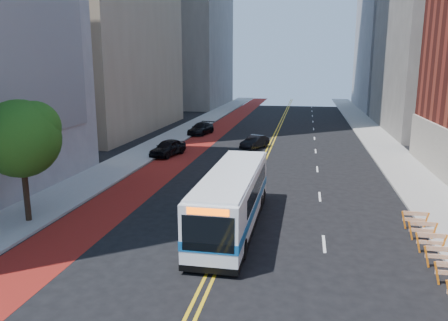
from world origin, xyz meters
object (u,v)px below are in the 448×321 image
object	(u,v)px
car_a	(168,148)
car_b	(255,142)
car_c	(201,129)
transit_bus	(233,198)
street_tree	(22,136)

from	to	relation	value
car_a	car_b	distance (m)	9.46
car_b	car_c	world-z (taller)	car_c
transit_bus	car_a	xyz separation A→B (m)	(-9.30, 17.63, -0.87)
street_tree	car_b	size ratio (longest dim) A/B	1.63
car_a	car_c	bearing A→B (deg)	103.04
street_tree	car_c	size ratio (longest dim) A/B	1.34
car_c	car_a	bearing A→B (deg)	-80.10
car_a	car_c	world-z (taller)	car_a
car_c	transit_bus	bearing A→B (deg)	-63.50
transit_bus	car_b	world-z (taller)	transit_bus
street_tree	car_b	xyz separation A→B (m)	(9.74, 24.33, -4.23)
transit_bus	car_b	distance (m)	23.04
transit_bus	car_a	bearing A→B (deg)	118.10
transit_bus	street_tree	bearing A→B (deg)	-172.83
car_b	car_c	distance (m)	11.32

